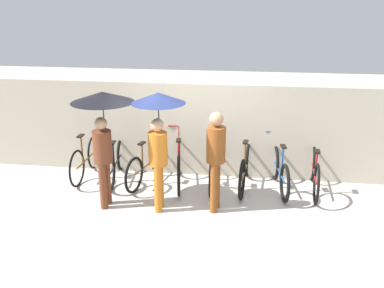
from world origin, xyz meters
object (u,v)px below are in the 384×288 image
at_px(parked_bicycle_6, 279,171).
at_px(pedestrian_trailing, 216,154).
at_px(parked_bicycle_2, 147,164).
at_px(parked_bicycle_3, 179,165).
at_px(pedestrian_center, 158,122).
at_px(parked_bicycle_4, 212,168).
at_px(parked_bicycle_1, 116,162).
at_px(parked_bicycle_0, 86,158).
at_px(pedestrian_leading, 103,116).
at_px(parked_bicycle_5, 245,168).
at_px(parked_bicycle_7, 314,172).

height_order(parked_bicycle_6, pedestrian_trailing, pedestrian_trailing).
bearing_deg(parked_bicycle_2, parked_bicycle_3, -80.24).
relative_size(pedestrian_center, pedestrian_trailing, 1.16).
bearing_deg(parked_bicycle_4, parked_bicycle_1, 86.72).
relative_size(parked_bicycle_0, parked_bicycle_6, 0.98).
height_order(parked_bicycle_0, parked_bicycle_1, parked_bicycle_0).
relative_size(parked_bicycle_2, pedestrian_leading, 0.87).
bearing_deg(pedestrian_center, parked_bicycle_3, 79.84).
height_order(parked_bicycle_1, parked_bicycle_3, parked_bicycle_1).
bearing_deg(parked_bicycle_2, parked_bicycle_5, -76.91).
bearing_deg(pedestrian_trailing, parked_bicycle_3, 136.81).
distance_m(parked_bicycle_3, parked_bicycle_4, 0.65).
height_order(parked_bicycle_2, parked_bicycle_6, parked_bicycle_2).
bearing_deg(parked_bicycle_4, parked_bicycle_5, -91.27).
relative_size(parked_bicycle_4, pedestrian_center, 0.83).
bearing_deg(pedestrian_trailing, parked_bicycle_0, 166.32).
bearing_deg(parked_bicycle_5, parked_bicycle_4, 96.62).
bearing_deg(parked_bicycle_3, parked_bicycle_2, 77.95).
distance_m(parked_bicycle_1, pedestrian_trailing, 2.43).
bearing_deg(pedestrian_trailing, parked_bicycle_7, 38.40).
bearing_deg(parked_bicycle_3, parked_bicycle_6, -98.94).
relative_size(parked_bicycle_0, parked_bicycle_3, 0.95).
height_order(parked_bicycle_1, pedestrian_leading, pedestrian_leading).
height_order(parked_bicycle_3, parked_bicycle_4, parked_bicycle_4).
xyz_separation_m(parked_bicycle_1, parked_bicycle_4, (1.94, -0.02, -0.00)).
xyz_separation_m(parked_bicycle_3, parked_bicycle_6, (1.94, 0.01, -0.03)).
height_order(parked_bicycle_3, parked_bicycle_5, parked_bicycle_5).
relative_size(parked_bicycle_3, pedestrian_center, 0.87).
xyz_separation_m(parked_bicycle_3, pedestrian_trailing, (0.80, -1.00, 0.63)).
height_order(parked_bicycle_5, parked_bicycle_7, parked_bicycle_5).
xyz_separation_m(parked_bicycle_4, parked_bicycle_7, (1.94, 0.00, 0.03)).
relative_size(parked_bicycle_2, pedestrian_center, 0.87).
distance_m(parked_bicycle_0, parked_bicycle_5, 3.23).
xyz_separation_m(parked_bicycle_6, pedestrian_center, (-2.10, -1.05, 1.18)).
height_order(parked_bicycle_0, parked_bicycle_6, parked_bicycle_0).
bearing_deg(parked_bicycle_7, parked_bicycle_3, 94.02).
xyz_separation_m(parked_bicycle_3, parked_bicycle_4, (0.65, 0.03, -0.04)).
bearing_deg(parked_bicycle_3, parked_bicycle_7, -98.44).
bearing_deg(parked_bicycle_7, parked_bicycle_1, 92.97).
distance_m(parked_bicycle_0, parked_bicycle_7, 4.52).
distance_m(parked_bicycle_5, pedestrian_trailing, 1.33).
distance_m(parked_bicycle_7, pedestrian_center, 3.17).
bearing_deg(pedestrian_leading, parked_bicycle_2, 69.76).
bearing_deg(pedestrian_trailing, pedestrian_center, -169.65).
bearing_deg(parked_bicycle_5, parked_bicycle_6, -88.24).
xyz_separation_m(parked_bicycle_2, pedestrian_trailing, (1.44, -1.03, 0.66)).
bearing_deg(pedestrian_leading, pedestrian_center, 3.04).
distance_m(parked_bicycle_1, parked_bicycle_7, 3.87).
distance_m(parked_bicycle_0, parked_bicycle_1, 0.65).
distance_m(parked_bicycle_1, parked_bicycle_2, 0.65).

